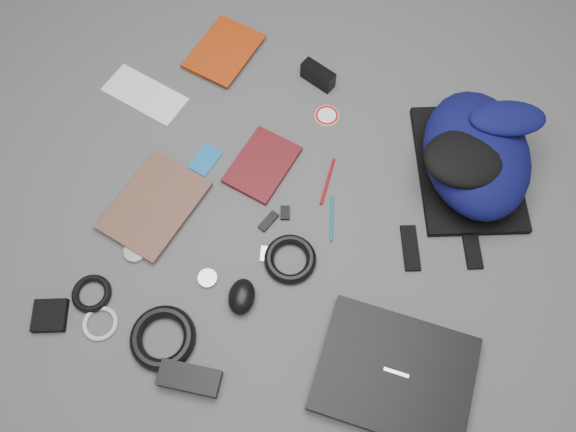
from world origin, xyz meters
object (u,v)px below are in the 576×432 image
at_px(backpack, 476,154).
at_px(comic_book, 125,188).
at_px(pouch, 50,316).
at_px(textbook_red, 201,41).
at_px(mouse, 242,297).
at_px(dvd_case, 262,165).
at_px(power_brick, 190,378).
at_px(laptop, 395,374).
at_px(compact_camera, 318,75).

height_order(backpack, comic_book, backpack).
relative_size(backpack, pouch, 5.30).
bearing_deg(textbook_red, mouse, -49.59).
height_order(dvd_case, power_brick, power_brick).
height_order(backpack, laptop, backpack).
height_order(backpack, textbook_red, backpack).
distance_m(comic_book, power_brick, 0.53).
relative_size(backpack, compact_camera, 4.10).
height_order(comic_book, mouse, mouse).
xyz_separation_m(backpack, pouch, (-0.82, -0.79, -0.08)).
bearing_deg(backpack, pouch, -160.95).
bearing_deg(laptop, mouse, 170.94).
bearing_deg(dvd_case, pouch, -110.48).
bearing_deg(backpack, power_brick, -144.04).
xyz_separation_m(textbook_red, pouch, (0.04, -0.90, -0.00)).
bearing_deg(comic_book, textbook_red, 102.34).
bearing_deg(textbook_red, compact_camera, 7.65).
bearing_deg(power_brick, backpack, 49.47).
distance_m(backpack, textbook_red, 0.87).
bearing_deg(backpack, dvd_case, 176.98).
bearing_deg(pouch, power_brick, -0.01).
distance_m(mouse, power_brick, 0.22).
height_order(backpack, dvd_case, backpack).
xyz_separation_m(backpack, comic_book, (-0.83, -0.42, -0.08)).
distance_m(compact_camera, power_brick, 0.90).
relative_size(dvd_case, mouse, 2.17).
bearing_deg(dvd_case, comic_book, -138.58).
relative_size(backpack, dvd_case, 2.13).
bearing_deg(comic_book, compact_camera, 65.62).
xyz_separation_m(dvd_case, power_brick, (0.08, -0.58, 0.01)).
bearing_deg(comic_book, power_brick, -35.85).
bearing_deg(compact_camera, mouse, -67.83).
height_order(textbook_red, power_brick, power_brick).
relative_size(textbook_red, mouse, 2.43).
xyz_separation_m(laptop, power_brick, (-0.43, -0.19, -0.00)).
bearing_deg(textbook_red, pouch, -80.70).
bearing_deg(compact_camera, comic_book, -106.59).
distance_m(textbook_red, compact_camera, 0.38).
xyz_separation_m(mouse, pouch, (-0.41, -0.22, -0.01)).
height_order(backpack, power_brick, backpack).
distance_m(backpack, comic_book, 0.93).
distance_m(backpack, laptop, 0.60).
bearing_deg(pouch, mouse, 28.25).
height_order(power_brick, pouch, power_brick).
relative_size(compact_camera, power_brick, 0.72).
relative_size(power_brick, pouch, 1.80).
height_order(compact_camera, power_brick, compact_camera).
xyz_separation_m(backpack, textbook_red, (-0.86, 0.11, -0.08)).
bearing_deg(mouse, dvd_case, 92.00).
distance_m(comic_book, compact_camera, 0.63).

